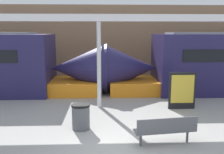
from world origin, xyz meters
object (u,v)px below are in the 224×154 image
Objects in this scene: trash_bin at (81,117)px; poster_board at (182,91)px; bench_near at (166,129)px; support_column_near at (99,65)px.

trash_bin is 0.54× the size of poster_board.
bench_near is 4.53m from support_column_near.
poster_board reaches higher than bench_near.
bench_near is 0.50× the size of support_column_near.
bench_near is 2.14× the size of trash_bin.
support_column_near is at bearing 108.81° from bench_near.
support_column_near is (-1.94, 3.88, 1.31)m from bench_near.
support_column_near is at bearing 172.39° from poster_board.
poster_board reaches higher than trash_bin.
trash_bin is (-2.53, 1.34, -0.08)m from bench_near.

